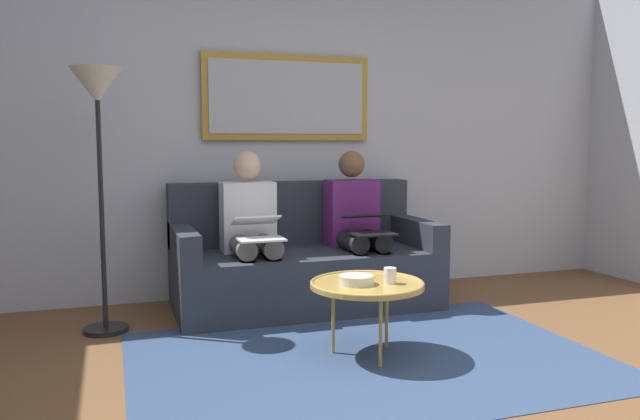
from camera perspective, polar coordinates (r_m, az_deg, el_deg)
name	(u,v)px	position (r m, az deg, el deg)	size (l,w,h in m)	color
wall_rear	(284,130)	(5.08, -3.23, 7.21)	(6.00, 0.12, 2.60)	#B7BCC6
area_rug	(368,358)	(3.63, 4.35, -13.20)	(2.60, 1.80, 0.01)	#33476B
couch	(302,263)	(4.70, -1.61, -4.79)	(1.88, 0.90, 0.90)	#2D333D
framed_mirror	(287,98)	(5.00, -2.96, 10.10)	(1.33, 0.05, 0.66)	#B7892D
coffee_table	(367,285)	(3.56, 4.26, -6.77)	(0.64, 0.64, 0.43)	tan
cup	(390,276)	(3.54, 6.33, -5.91)	(0.07, 0.07, 0.09)	silver
bowl	(356,280)	(3.52, 3.29, -6.31)	(0.19, 0.19, 0.05)	beige
person_left	(356,222)	(4.72, 3.29, -1.11)	(0.38, 0.58, 1.14)	#66236B
laptop_black	(369,224)	(4.49, 4.46, -1.24)	(0.30, 0.34, 0.14)	black
person_right	(251,227)	(4.49, -6.27, -1.51)	(0.38, 0.58, 1.14)	silver
laptop_white	(258,228)	(4.26, -5.60, -1.66)	(0.31, 0.36, 0.16)	white
standing_lamp	(98,115)	(4.16, -19.42, 8.10)	(0.32, 0.32, 1.66)	black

